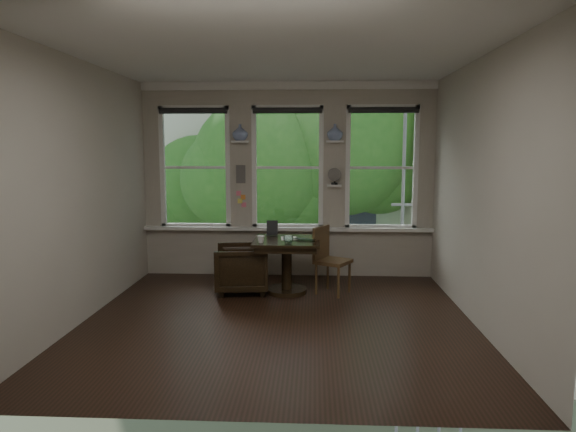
# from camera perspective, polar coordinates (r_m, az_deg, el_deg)

# --- Properties ---
(ground) EXTENTS (4.50, 4.50, 0.00)m
(ground) POSITION_cam_1_polar(r_m,az_deg,el_deg) (6.10, -1.16, -11.54)
(ground) COLOR black
(ground) RESTS_ON ground
(ceiling) EXTENTS (4.50, 4.50, 0.00)m
(ceiling) POSITION_cam_1_polar(r_m,az_deg,el_deg) (5.86, -1.24, 17.42)
(ceiling) COLOR silver
(ceiling) RESTS_ON ground
(wall_back) EXTENTS (4.50, 0.00, 4.50)m
(wall_back) POSITION_cam_1_polar(r_m,az_deg,el_deg) (8.03, -0.04, 3.98)
(wall_back) COLOR #B9AE9E
(wall_back) RESTS_ON ground
(wall_front) EXTENTS (4.50, 0.00, 4.50)m
(wall_front) POSITION_cam_1_polar(r_m,az_deg,el_deg) (3.56, -3.79, -0.38)
(wall_front) COLOR #B9AE9E
(wall_front) RESTS_ON ground
(wall_left) EXTENTS (0.00, 4.50, 4.50)m
(wall_left) POSITION_cam_1_polar(r_m,az_deg,el_deg) (6.36, -21.88, 2.54)
(wall_left) COLOR #B9AE9E
(wall_left) RESTS_ON ground
(wall_right) EXTENTS (0.00, 4.50, 4.50)m
(wall_right) POSITION_cam_1_polar(r_m,az_deg,el_deg) (6.06, 20.56, 2.38)
(wall_right) COLOR #B9AE9E
(wall_right) RESTS_ON ground
(window_left) EXTENTS (1.10, 0.12, 1.90)m
(window_left) POSITION_cam_1_polar(r_m,az_deg,el_deg) (8.22, -10.23, 5.33)
(window_left) COLOR white
(window_left) RESTS_ON ground
(window_center) EXTENTS (1.10, 0.12, 1.90)m
(window_center) POSITION_cam_1_polar(r_m,az_deg,el_deg) (8.02, -0.04, 5.40)
(window_center) COLOR white
(window_center) RESTS_ON ground
(window_right) EXTENTS (1.10, 0.12, 1.90)m
(window_right) POSITION_cam_1_polar(r_m,az_deg,el_deg) (8.08, 10.33, 5.30)
(window_right) COLOR white
(window_right) RESTS_ON ground
(shelf_left) EXTENTS (0.26, 0.16, 0.03)m
(shelf_left) POSITION_cam_1_polar(r_m,az_deg,el_deg) (7.99, -5.33, 8.23)
(shelf_left) COLOR white
(shelf_left) RESTS_ON ground
(shelf_right) EXTENTS (0.26, 0.16, 0.03)m
(shelf_right) POSITION_cam_1_polar(r_m,az_deg,el_deg) (7.91, 5.22, 8.24)
(shelf_right) COLOR white
(shelf_right) RESTS_ON ground
(intercom) EXTENTS (0.14, 0.06, 0.28)m
(intercom) POSITION_cam_1_polar(r_m,az_deg,el_deg) (8.03, -5.26, 4.66)
(intercom) COLOR #59544F
(intercom) RESTS_ON ground
(sticky_notes) EXTENTS (0.16, 0.01, 0.24)m
(sticky_notes) POSITION_cam_1_polar(r_m,az_deg,el_deg) (8.06, -5.23, 2.17)
(sticky_notes) COLOR pink
(sticky_notes) RESTS_ON ground
(desk_fan) EXTENTS (0.20, 0.20, 0.24)m
(desk_fan) POSITION_cam_1_polar(r_m,az_deg,el_deg) (7.90, 5.18, 4.11)
(desk_fan) COLOR #59544F
(desk_fan) RESTS_ON ground
(vase_left) EXTENTS (0.24, 0.24, 0.25)m
(vase_left) POSITION_cam_1_polar(r_m,az_deg,el_deg) (7.99, -5.35, 9.23)
(vase_left) COLOR white
(vase_left) RESTS_ON shelf_left
(vase_right) EXTENTS (0.24, 0.24, 0.25)m
(vase_right) POSITION_cam_1_polar(r_m,az_deg,el_deg) (7.92, 5.24, 9.25)
(vase_right) COLOR white
(vase_right) RESTS_ON shelf_right
(table) EXTENTS (0.90, 0.90, 0.75)m
(table) POSITION_cam_1_polar(r_m,az_deg,el_deg) (7.14, -0.15, -5.60)
(table) COLOR black
(table) RESTS_ON ground
(armchair_left) EXTENTS (0.80, 0.79, 0.67)m
(armchair_left) POSITION_cam_1_polar(r_m,az_deg,el_deg) (7.21, -5.21, -5.83)
(armchair_left) COLOR black
(armchair_left) RESTS_ON ground
(cushion_red) EXTENTS (0.45, 0.45, 0.06)m
(cushion_red) POSITION_cam_1_polar(r_m,az_deg,el_deg) (7.19, -5.22, -4.92)
(cushion_red) COLOR maroon
(cushion_red) RESTS_ON armchair_left
(side_chair_right) EXTENTS (0.57, 0.57, 0.92)m
(side_chair_right) POSITION_cam_1_polar(r_m,az_deg,el_deg) (7.11, 5.03, -4.98)
(side_chair_right) COLOR #402D17
(side_chair_right) RESTS_ON ground
(laptop) EXTENTS (0.35, 0.31, 0.02)m
(laptop) POSITION_cam_1_polar(r_m,az_deg,el_deg) (6.95, 1.70, -2.70)
(laptop) COLOR black
(laptop) RESTS_ON table
(mug) EXTENTS (0.13, 0.13, 0.10)m
(mug) POSITION_cam_1_polar(r_m,az_deg,el_deg) (6.82, -3.03, -2.59)
(mug) COLOR white
(mug) RESTS_ON table
(drinking_glass) EXTENTS (0.13, 0.13, 0.10)m
(drinking_glass) POSITION_cam_1_polar(r_m,az_deg,el_deg) (6.76, 0.05, -2.65)
(drinking_glass) COLOR white
(drinking_glass) RESTS_ON table
(tablet) EXTENTS (0.16, 0.08, 0.22)m
(tablet) POSITION_cam_1_polar(r_m,az_deg,el_deg) (7.36, -1.77, -1.35)
(tablet) COLOR black
(tablet) RESTS_ON table
(papers) EXTENTS (0.25, 0.32, 0.00)m
(papers) POSITION_cam_1_polar(r_m,az_deg,el_deg) (7.15, 0.11, -2.49)
(papers) COLOR silver
(papers) RESTS_ON table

